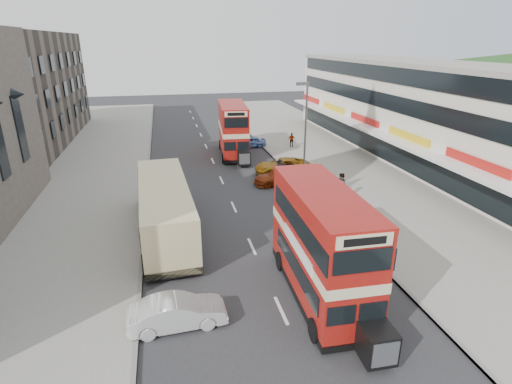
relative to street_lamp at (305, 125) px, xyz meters
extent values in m
plane|color=#28282B|center=(-6.52, -18.00, -4.78)|extent=(160.00, 160.00, 0.00)
cube|color=#28282B|center=(-6.52, 2.00, -4.78)|extent=(12.00, 90.00, 0.01)
cube|color=gray|center=(5.48, 2.00, -4.71)|extent=(12.00, 90.00, 0.15)
cube|color=gray|center=(-18.52, 2.00, -4.71)|extent=(12.00, 90.00, 0.15)
cube|color=gray|center=(-12.62, 2.00, -4.71)|extent=(0.20, 90.00, 0.16)
cube|color=gray|center=(-0.42, 2.00, -4.71)|extent=(0.20, 90.00, 0.16)
cube|color=beige|center=(13.48, 4.00, -0.28)|extent=(8.00, 46.00, 9.00)
cube|color=black|center=(9.43, 4.00, -3.18)|extent=(0.10, 44.00, 2.40)
cube|color=gray|center=(13.48, 4.00, 4.32)|extent=(8.20, 46.20, 0.40)
cube|color=white|center=(8.58, 4.00, -1.78)|extent=(1.80, 44.00, 0.20)
cylinder|color=slate|center=(0.08, 0.00, -0.78)|extent=(0.16, 0.16, 8.00)
cube|color=slate|center=(-0.32, 0.00, 3.22)|extent=(1.00, 0.20, 0.25)
cube|color=black|center=(-4.51, -15.20, -4.44)|extent=(2.70, 7.89, 0.34)
cube|color=maroon|center=(-4.51, -15.20, -3.27)|extent=(2.68, 7.89, 2.15)
cube|color=beige|center=(-4.51, -15.20, -2.05)|extent=(2.72, 7.93, 0.44)
cube|color=maroon|center=(-4.51, -15.20, -0.87)|extent=(2.68, 7.89, 2.05)
cube|color=maroon|center=(-4.51, -15.20, 0.23)|extent=(2.70, 7.91, 0.24)
cube|color=black|center=(-4.03, -19.71, -3.90)|extent=(1.21, 1.21, 1.27)
cube|color=black|center=(-4.11, 9.95, -4.44)|extent=(3.19, 8.10, 0.35)
cube|color=maroon|center=(-4.11, 9.95, -3.25)|extent=(3.17, 8.10, 2.18)
cube|color=beige|center=(-4.11, 9.95, -2.02)|extent=(3.21, 8.14, 0.44)
cube|color=maroon|center=(-4.11, 9.95, -0.83)|extent=(3.17, 8.10, 2.08)
cube|color=maroon|center=(-4.11, 9.95, 0.29)|extent=(3.19, 8.12, 0.25)
cube|color=black|center=(-3.90, 5.36, -3.90)|extent=(1.29, 1.29, 1.29)
cube|color=black|center=(-11.24, -7.19, -4.34)|extent=(3.34, 11.25, 0.45)
cube|color=beige|center=(-11.24, -7.19, -3.06)|extent=(3.31, 11.25, 2.89)
imported|color=silver|center=(-10.96, -16.00, -4.13)|extent=(4.06, 1.57, 1.32)
imported|color=maroon|center=(-1.92, 0.00, -4.14)|extent=(4.61, 2.22, 1.30)
imported|color=#B97812|center=(-1.00, 2.65, -4.10)|extent=(4.95, 2.37, 1.36)
imported|color=#6185C2|center=(-1.84, 12.44, -4.18)|extent=(3.60, 1.56, 1.21)
imported|color=gray|center=(1.35, -4.45, -3.65)|extent=(0.85, 0.71, 1.98)
imported|color=gray|center=(2.57, 11.15, -3.87)|extent=(0.90, 0.39, 1.53)
imported|color=gray|center=(-1.91, 0.26, -4.28)|extent=(0.74, 1.95, 1.01)
imported|color=black|center=(-1.91, 0.26, -3.59)|extent=(0.63, 0.43, 1.69)
camera|label=1|loc=(-10.86, -30.00, 6.29)|focal=28.17mm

